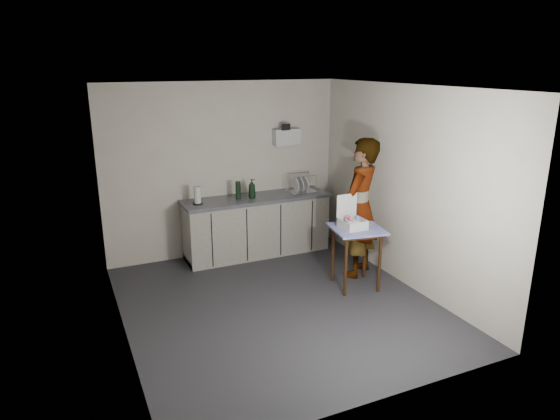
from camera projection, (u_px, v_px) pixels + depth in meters
name	position (u px, v px, depth m)	size (l,w,h in m)	color
ground	(278.00, 305.00, 6.11)	(4.00, 4.00, 0.00)	#27262B
wall_back	(224.00, 170.00, 7.48)	(3.60, 0.02, 2.60)	beige
wall_right	(404.00, 187.00, 6.45)	(0.02, 4.00, 2.60)	beige
wall_left	(117.00, 223.00, 5.03)	(0.02, 4.00, 2.60)	beige
ceiling	(278.00, 87.00, 5.37)	(3.60, 4.00, 0.01)	white
kitchen_counter	(257.00, 227.00, 7.63)	(2.24, 0.62, 0.91)	black
wall_shelf	(286.00, 137.00, 7.68)	(0.42, 0.18, 0.37)	white
side_table	(357.00, 236.00, 6.43)	(0.73, 0.73, 0.81)	#3B1D0D
standing_man	(360.00, 208.00, 6.76)	(0.70, 0.46, 1.91)	#B2A593
soap_bottle	(252.00, 189.00, 7.39)	(0.11, 0.11, 0.29)	black
soda_can	(253.00, 193.00, 7.49)	(0.06, 0.06, 0.12)	red
dark_bottle	(238.00, 190.00, 7.33)	(0.08, 0.08, 0.27)	black
paper_towel	(197.00, 196.00, 7.09)	(0.14, 0.14, 0.25)	black
dish_rack	(301.00, 188.00, 7.74)	(0.41, 0.31, 0.29)	silver
bakery_box	(352.00, 221.00, 6.37)	(0.30, 0.31, 0.42)	white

